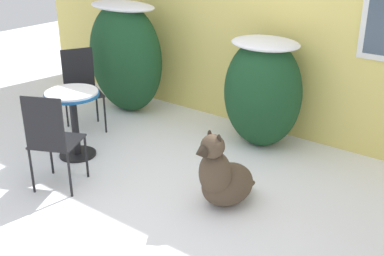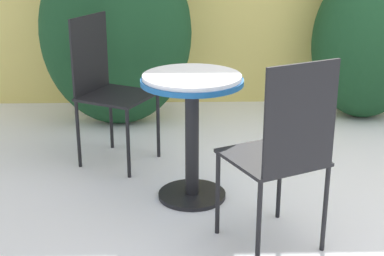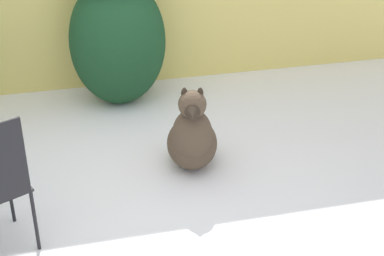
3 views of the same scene
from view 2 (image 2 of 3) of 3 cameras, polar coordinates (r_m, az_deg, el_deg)
name	(u,v)px [view 2 (image 2 of 3)]	position (r m, az deg, el deg)	size (l,w,h in m)	color
shrub_left	(115,28)	(4.69, -7.45, 9.58)	(1.19, 0.65, 1.49)	#194223
shrub_middle	(369,38)	(5.06, 16.76, 8.36)	(0.92, 0.74, 1.27)	#194223
patio_table	(192,109)	(3.38, 0.00, 1.87)	(0.59, 0.59, 0.76)	black
patio_chair_near_table	(106,84)	(3.98, -8.30, 4.27)	(0.58, 0.58, 1.00)	black
patio_chair_far_side	(283,149)	(2.85, 8.80, -2.03)	(0.57, 0.57, 1.00)	black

